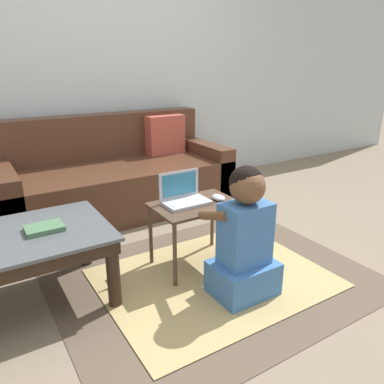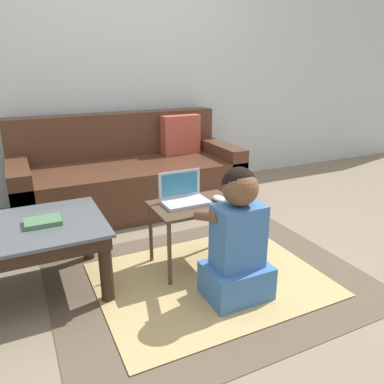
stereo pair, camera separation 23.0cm
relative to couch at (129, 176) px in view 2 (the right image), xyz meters
name	(u,v)px [view 2 (the right image)]	position (x,y,z in m)	size (l,w,h in m)	color
ground_plane	(203,271)	(0.07, -1.31, -0.28)	(16.00, 16.00, 0.00)	#7F705B
wall_back	(116,61)	(0.07, 0.46, 0.97)	(9.00, 0.06, 2.50)	silver
area_rug	(210,279)	(0.06, -1.42, -0.27)	(1.81, 1.40, 0.01)	brown
couch	(129,176)	(0.00, 0.00, 0.00)	(1.91, 0.87, 0.80)	#4C2D1E
coffee_table	(8,240)	(-0.98, -1.09, 0.07)	(1.01, 0.63, 0.41)	#4C5156
laptop_desk	(195,213)	(0.06, -1.21, 0.08)	(0.52, 0.36, 0.42)	#4C3828
laptop	(184,198)	(0.01, -1.17, 0.18)	(0.28, 0.18, 0.19)	#B7BCC6
computer_mouse	(219,198)	(0.22, -1.23, 0.16)	(0.07, 0.11, 0.03)	silver
person_seated	(237,241)	(0.11, -1.62, 0.06)	(0.35, 0.37, 0.74)	#3D70B2
book_on_table	(43,222)	(-0.80, -1.10, 0.14)	(0.19, 0.14, 0.03)	#47704C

